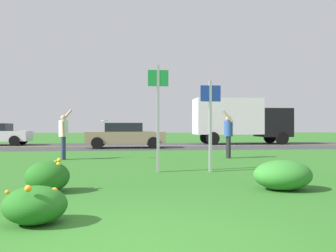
# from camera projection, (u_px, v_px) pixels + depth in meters

# --- Properties ---
(ground_plane) EXTENTS (120.00, 120.00, 0.00)m
(ground_plane) POSITION_uv_depth(u_px,v_px,m) (127.00, 160.00, 13.25)
(ground_plane) COLOR #2D6B23
(highway_strip) EXTENTS (120.00, 8.56, 0.01)m
(highway_strip) POSITION_uv_depth(u_px,v_px,m) (128.00, 146.00, 22.93)
(highway_strip) COLOR #38383A
(highway_strip) RESTS_ON ground
(highway_center_stripe) EXTENTS (120.00, 0.16, 0.00)m
(highway_center_stripe) POSITION_uv_depth(u_px,v_px,m) (128.00, 146.00, 22.93)
(highway_center_stripe) COLOR yellow
(highway_center_stripe) RESTS_ON ground
(daylily_clump_front_center) EXTENTS (0.82, 0.76, 0.63)m
(daylily_clump_front_center) POSITION_uv_depth(u_px,v_px,m) (47.00, 177.00, 6.83)
(daylily_clump_front_center) COLOR #23661E
(daylily_clump_front_center) RESTS_ON ground
(daylily_clump_mid_center) EXTENTS (1.15, 0.92, 0.58)m
(daylily_clump_mid_center) POSITION_uv_depth(u_px,v_px,m) (283.00, 175.00, 7.08)
(daylily_clump_mid_center) COLOR #337F2D
(daylily_clump_mid_center) RESTS_ON ground
(daylily_clump_front_left) EXTENTS (0.81, 0.75, 0.55)m
(daylily_clump_front_left) POSITION_uv_depth(u_px,v_px,m) (35.00, 205.00, 4.60)
(daylily_clump_front_left) COLOR #23661E
(daylily_clump_front_left) RESTS_ON ground
(sign_post_near_path) EXTENTS (0.56, 0.10, 2.91)m
(sign_post_near_path) POSITION_uv_depth(u_px,v_px,m) (158.00, 108.00, 9.87)
(sign_post_near_path) COLOR #93969B
(sign_post_near_path) RESTS_ON ground
(sign_post_by_roadside) EXTENTS (0.56, 0.10, 2.50)m
(sign_post_by_roadside) POSITION_uv_depth(u_px,v_px,m) (210.00, 117.00, 9.96)
(sign_post_by_roadside) COLOR #93969B
(sign_post_by_roadside) RESTS_ON ground
(person_thrower_white_shirt) EXTENTS (0.46, 0.49, 1.90)m
(person_thrower_white_shirt) POSITION_uv_depth(u_px,v_px,m) (64.00, 133.00, 13.61)
(person_thrower_white_shirt) COLOR silver
(person_thrower_white_shirt) RESTS_ON ground
(person_catcher_blue_shirt) EXTENTS (0.47, 0.49, 1.88)m
(person_catcher_blue_shirt) POSITION_uv_depth(u_px,v_px,m) (228.00, 133.00, 14.21)
(person_catcher_blue_shirt) COLOR #2D4C9E
(person_catcher_blue_shirt) RESTS_ON ground
(frisbee_white) EXTENTS (0.25, 0.25, 0.06)m
(frisbee_white) POSITION_uv_depth(u_px,v_px,m) (105.00, 121.00, 13.69)
(frisbee_white) COLOR white
(car_tan_center_right) EXTENTS (4.50, 2.00, 1.45)m
(car_tan_center_right) POSITION_uv_depth(u_px,v_px,m) (125.00, 135.00, 21.00)
(car_tan_center_right) COLOR #937F60
(car_tan_center_right) RESTS_ON ground
(box_truck_black) EXTENTS (6.70, 2.46, 3.20)m
(box_truck_black) POSITION_uv_depth(u_px,v_px,m) (240.00, 119.00, 25.67)
(box_truck_black) COLOR black
(box_truck_black) RESTS_ON ground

